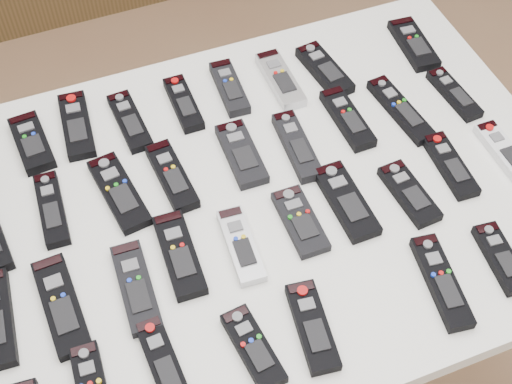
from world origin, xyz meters
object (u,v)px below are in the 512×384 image
object	(u,v)px
remote_4	(184,104)
remote_17	(454,94)
remote_12	(172,176)
remote_1	(32,143)
remote_8	(414,44)
remote_14	(297,146)
remote_33	(441,282)
remote_22	(241,245)
remote_19	(61,305)
remote_20	(136,287)
remote_5	(230,88)
remote_24	(346,201)
remote_6	(280,80)
remote_27	(505,154)
table	(256,215)
remote_13	(241,154)
remote_26	(450,165)
remote_30	(164,364)
remote_2	(77,125)
remote_34	(501,258)
remote_21	(180,255)
remote_3	(130,121)
remote_16	(401,110)
remote_31	(253,348)
remote_10	(52,209)
remote_15	(347,119)
remote_32	(312,327)
remote_11	(119,192)
remote_23	(300,221)
remote_25	(409,194)
remote_7	(325,70)

from	to	relation	value
remote_4	remote_17	bearing A→B (deg)	-18.14
remote_12	remote_1	bearing A→B (deg)	138.05
remote_8	remote_14	world-z (taller)	remote_14
remote_33	remote_22	bearing A→B (deg)	154.30
remote_19	remote_20	world-z (taller)	remote_19
remote_5	remote_24	distance (m)	0.39
remote_6	remote_27	world-z (taller)	remote_6
table	remote_13	xyz separation A→B (m)	(0.01, 0.11, 0.07)
remote_26	remote_30	distance (m)	0.69
remote_2	remote_5	size ratio (longest dim) A/B	1.14
table	remote_17	bearing A→B (deg)	11.21
remote_4	remote_34	distance (m)	0.72
remote_21	remote_3	bearing A→B (deg)	91.91
remote_16	remote_31	bearing A→B (deg)	-147.11
remote_8	remote_30	xyz separation A→B (m)	(-0.77, -0.54, 0.00)
remote_14	remote_33	bearing A→B (deg)	-70.72
remote_33	remote_5	bearing A→B (deg)	115.06
remote_19	remote_21	world-z (taller)	remote_21
remote_16	remote_34	xyz separation A→B (m)	(-0.01, -0.40, 0.00)
remote_19	remote_31	xyz separation A→B (m)	(0.28, -0.20, 0.00)
remote_3	remote_10	xyz separation A→B (m)	(-0.20, -0.17, 0.00)
remote_6	remote_8	size ratio (longest dim) A/B	1.04
remote_24	remote_22	bearing A→B (deg)	-175.51
remote_15	remote_22	distance (m)	0.39
remote_32	remote_13	bearing A→B (deg)	94.08
remote_20	remote_15	bearing A→B (deg)	26.10
remote_24	remote_11	bearing A→B (deg)	155.11
remote_4	remote_31	distance (m)	0.59
remote_5	remote_23	bearing A→B (deg)	-86.65
remote_25	remote_27	world-z (taller)	same
remote_5	remote_8	bearing A→B (deg)	0.54
remote_8	remote_27	xyz separation A→B (m)	(0.01, -0.36, 0.00)
remote_19	remote_25	distance (m)	0.68
remote_1	remote_2	xyz separation A→B (m)	(0.10, 0.02, -0.00)
remote_8	remote_16	distance (m)	0.22
remote_19	remote_34	xyz separation A→B (m)	(0.76, -0.20, 0.00)
remote_27	remote_30	world-z (taller)	same
remote_1	remote_4	bearing A→B (deg)	-5.43
remote_8	remote_24	bearing A→B (deg)	-129.75
remote_26	remote_4	bearing A→B (deg)	144.35
remote_2	remote_17	world-z (taller)	remote_2
remote_12	remote_30	xyz separation A→B (m)	(-0.13, -0.37, -0.00)
remote_5	remote_6	xyz separation A→B (m)	(0.11, -0.02, 0.00)
table	remote_32	world-z (taller)	remote_32
remote_19	remote_34	size ratio (longest dim) A/B	1.36
remote_7	remote_6	bearing A→B (deg)	168.81
remote_7	remote_12	bearing A→B (deg)	-164.88
remote_12	remote_21	distance (m)	0.18
remote_22	remote_34	world-z (taller)	same
remote_11	remote_25	world-z (taller)	same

